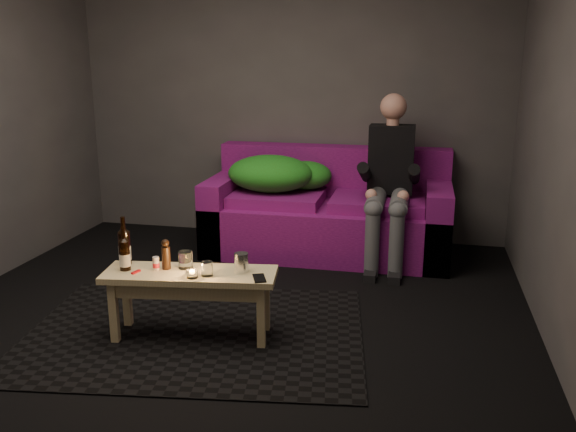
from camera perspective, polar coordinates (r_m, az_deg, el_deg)
name	(u,v)px	position (r m, az deg, el deg)	size (l,w,h in m)	color
floor	(215,334)	(3.92, -6.86, -10.88)	(4.50, 4.50, 0.00)	black
room	(231,63)	(3.98, -5.36, 14.03)	(4.50, 4.50, 4.50)	silver
rug	(196,332)	(3.95, -8.65, -10.69)	(2.09, 1.52, 0.01)	black
sofa	(328,215)	(5.38, 3.79, 0.08)	(2.08, 0.94, 0.89)	#660D62
green_blanket	(277,174)	(5.38, -1.06, 3.93)	(0.92, 0.62, 0.31)	#2B7B16
person	(389,177)	(5.08, 9.47, 3.59)	(0.37, 0.86, 1.39)	black
coffee_table	(190,283)	(3.77, -9.12, -6.25)	(1.08, 0.47, 0.43)	#D4B87C
beer_bottle_a	(125,247)	(3.93, -15.05, -2.79)	(0.08, 0.08, 0.30)	black
beer_bottle_b	(124,254)	(3.83, -15.05, -3.48)	(0.07, 0.07, 0.27)	black
salt_shaker	(156,263)	(3.80, -12.25, -4.34)	(0.04, 0.04, 0.08)	silver
pepper_mill	(166,258)	(3.79, -11.34, -3.86)	(0.05, 0.05, 0.14)	black
tumbler_back	(186,260)	(3.80, -9.56, -4.06)	(0.09, 0.09, 0.10)	white
tealight	(192,274)	(3.64, -8.95, -5.35)	(0.07, 0.07, 0.05)	white
tumbler_front	(207,269)	(3.65, -7.59, -4.92)	(0.07, 0.07, 0.09)	white
steel_cup	(241,262)	(3.69, -4.39, -4.36)	(0.08, 0.08, 0.12)	silver
smartphone	(259,278)	(3.59, -2.71, -5.83)	(0.07, 0.14, 0.01)	black
red_lighter	(136,272)	(3.79, -14.05, -5.10)	(0.02, 0.07, 0.01)	red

